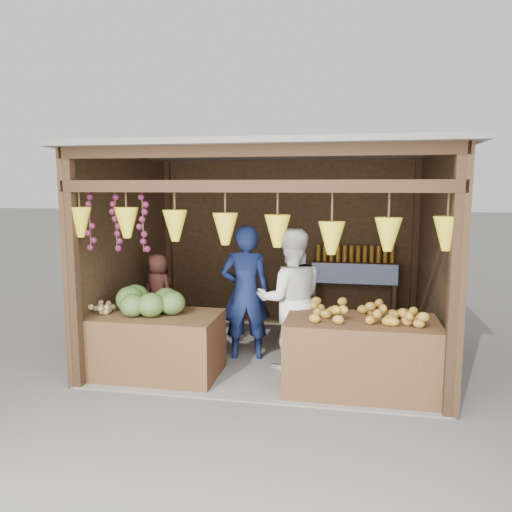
% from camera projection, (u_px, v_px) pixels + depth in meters
% --- Properties ---
extents(ground, '(80.00, 80.00, 0.00)m').
position_uv_depth(ground, '(272.00, 355.00, 6.56)').
color(ground, '#514F49').
rests_on(ground, ground).
extents(stall_structure, '(4.30, 3.30, 2.66)m').
position_uv_depth(stall_structure, '(269.00, 229.00, 6.29)').
color(stall_structure, slate).
rests_on(stall_structure, ground).
extents(back_shelf, '(1.25, 0.32, 1.32)m').
position_uv_depth(back_shelf, '(354.00, 275.00, 7.50)').
color(back_shelf, '#382314').
rests_on(back_shelf, ground).
extents(counter_left, '(1.57, 0.85, 0.74)m').
position_uv_depth(counter_left, '(152.00, 345.00, 5.81)').
color(counter_left, '#462717').
rests_on(counter_left, ground).
extents(counter_right, '(1.60, 0.85, 0.80)m').
position_uv_depth(counter_right, '(361.00, 356.00, 5.33)').
color(counter_right, '#452917').
rests_on(counter_right, ground).
extents(stool, '(0.34, 0.34, 0.32)m').
position_uv_depth(stool, '(159.00, 336.00, 6.84)').
color(stool, black).
rests_on(stool, ground).
extents(man_standing, '(0.69, 0.52, 1.73)m').
position_uv_depth(man_standing, '(246.00, 293.00, 6.30)').
color(man_standing, '#131E4A').
rests_on(man_standing, ground).
extents(woman_standing, '(0.96, 0.83, 1.71)m').
position_uv_depth(woman_standing, '(291.00, 299.00, 5.97)').
color(woman_standing, white).
rests_on(woman_standing, ground).
extents(vendor_seated, '(0.57, 0.49, 0.99)m').
position_uv_depth(vendor_seated, '(158.00, 290.00, 6.75)').
color(vendor_seated, '#5A2D24').
rests_on(vendor_seated, stool).
extents(melon_pile, '(1.00, 0.50, 0.32)m').
position_uv_depth(melon_pile, '(146.00, 300.00, 5.75)').
color(melon_pile, '#1E4C14').
rests_on(melon_pile, counter_left).
extents(tanfruit_pile, '(0.34, 0.40, 0.13)m').
position_uv_depth(tanfruit_pile, '(102.00, 307.00, 5.83)').
color(tanfruit_pile, olive).
rests_on(tanfruit_pile, counter_left).
extents(mango_pile, '(1.40, 0.64, 0.22)m').
position_uv_depth(mango_pile, '(362.00, 309.00, 5.28)').
color(mango_pile, '#D45D1C').
rests_on(mango_pile, counter_right).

